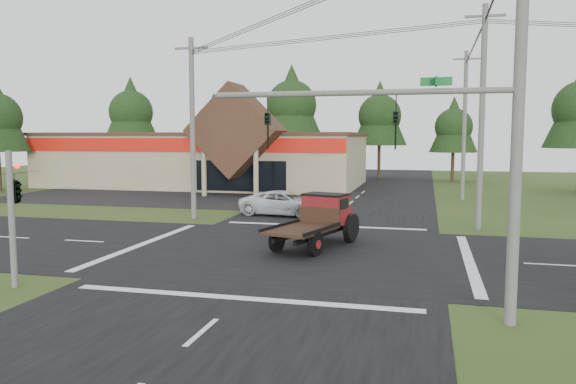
% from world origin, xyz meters
% --- Properties ---
extents(ground, '(120.00, 120.00, 0.00)m').
position_xyz_m(ground, '(0.00, 0.00, 0.00)').
color(ground, '#273F16').
rests_on(ground, ground).
extents(road_ns, '(12.00, 120.00, 0.02)m').
position_xyz_m(road_ns, '(0.00, 0.00, 0.01)').
color(road_ns, black).
rests_on(road_ns, ground).
extents(road_ew, '(120.00, 12.00, 0.02)m').
position_xyz_m(road_ew, '(0.00, 0.00, 0.01)').
color(road_ew, black).
rests_on(road_ew, ground).
extents(parking_apron, '(28.00, 14.00, 0.02)m').
position_xyz_m(parking_apron, '(-14.00, 19.00, 0.01)').
color(parking_apron, black).
rests_on(parking_apron, ground).
extents(cvs_building, '(30.40, 18.20, 9.19)m').
position_xyz_m(cvs_building, '(-15.70, 29.57, 2.78)').
color(cvs_building, tan).
rests_on(cvs_building, ground).
extents(traffic_signal_mast, '(8.12, 0.24, 7.00)m').
position_xyz_m(traffic_signal_mast, '(5.82, -7.50, 4.43)').
color(traffic_signal_mast, '#595651').
rests_on(traffic_signal_mast, ground).
extents(traffic_signal_corner, '(0.53, 2.48, 4.40)m').
position_xyz_m(traffic_signal_corner, '(-7.50, -7.32, 3.52)').
color(traffic_signal_corner, '#595651').
rests_on(traffic_signal_corner, ground).
extents(utility_pole_nr, '(2.00, 0.30, 11.00)m').
position_xyz_m(utility_pole_nr, '(7.50, -7.50, 5.64)').
color(utility_pole_nr, '#595651').
rests_on(utility_pole_nr, ground).
extents(utility_pole_nw, '(2.00, 0.30, 10.50)m').
position_xyz_m(utility_pole_nw, '(-8.00, 8.00, 5.39)').
color(utility_pole_nw, '#595651').
rests_on(utility_pole_nw, ground).
extents(utility_pole_ne, '(2.00, 0.30, 11.50)m').
position_xyz_m(utility_pole_ne, '(8.00, 8.00, 5.89)').
color(utility_pole_ne, '#595651').
rests_on(utility_pole_ne, ground).
extents(utility_pole_n, '(2.00, 0.30, 11.20)m').
position_xyz_m(utility_pole_n, '(8.00, 22.00, 5.74)').
color(utility_pole_n, '#595651').
rests_on(utility_pole_n, ground).
extents(tree_row_a, '(6.72, 6.72, 12.12)m').
position_xyz_m(tree_row_a, '(-30.00, 40.00, 8.05)').
color(tree_row_a, '#332316').
rests_on(tree_row_a, ground).
extents(tree_row_b, '(5.60, 5.60, 10.10)m').
position_xyz_m(tree_row_b, '(-20.00, 42.00, 6.70)').
color(tree_row_b, '#332316').
rests_on(tree_row_b, ground).
extents(tree_row_c, '(7.28, 7.28, 13.13)m').
position_xyz_m(tree_row_c, '(-10.00, 41.00, 8.72)').
color(tree_row_c, '#332316').
rests_on(tree_row_c, ground).
extents(tree_row_d, '(6.16, 6.16, 11.11)m').
position_xyz_m(tree_row_d, '(0.00, 42.00, 7.38)').
color(tree_row_d, '#332316').
rests_on(tree_row_d, ground).
extents(tree_row_e, '(5.04, 5.04, 9.09)m').
position_xyz_m(tree_row_e, '(8.00, 40.00, 6.03)').
color(tree_row_e, '#332316').
rests_on(tree_row_e, ground).
extents(antique_flatbed_truck, '(3.58, 5.92, 2.32)m').
position_xyz_m(antique_flatbed_truck, '(0.60, 1.18, 1.16)').
color(antique_flatbed_truck, maroon).
rests_on(antique_flatbed_truck, ground).
extents(white_pickup, '(5.66, 3.08, 1.51)m').
position_xyz_m(white_pickup, '(-3.14, 10.63, 0.75)').
color(white_pickup, silver).
rests_on(white_pickup, ground).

